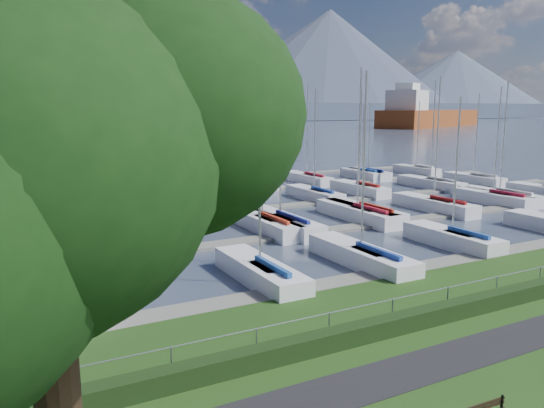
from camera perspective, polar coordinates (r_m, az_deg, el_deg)
path at (r=20.87m, az=20.46°, el=-14.75°), size 160.00×2.00×0.04m
water at (r=275.79m, az=-25.25°, el=7.48°), size 800.00×540.00×0.20m
hedge at (r=22.37m, az=15.44°, el=-11.78°), size 80.00×0.70×0.70m
fence at (r=22.34m, az=14.84°, el=-9.45°), size 80.00×0.04×0.04m
foothill at (r=345.58m, az=-25.98°, el=8.87°), size 900.00×80.00×12.00m
mountains at (r=422.17m, az=-25.84°, el=14.50°), size 1190.00×360.00×115.00m
docks at (r=44.63m, az=-8.49°, el=-1.22°), size 90.00×41.60×0.25m
crane at (r=45.22m, az=-13.21°, el=5.87°), size 5.30×13.26×22.35m
cargo_ship_mid at (r=234.85m, az=-14.09°, el=8.77°), size 108.28×28.17×21.50m
cargo_ship_east at (r=264.28m, az=16.45°, el=8.84°), size 84.45×51.47×21.50m
sailboat_fleet at (r=46.01m, az=-11.10°, el=6.07°), size 75.00×49.81×13.33m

